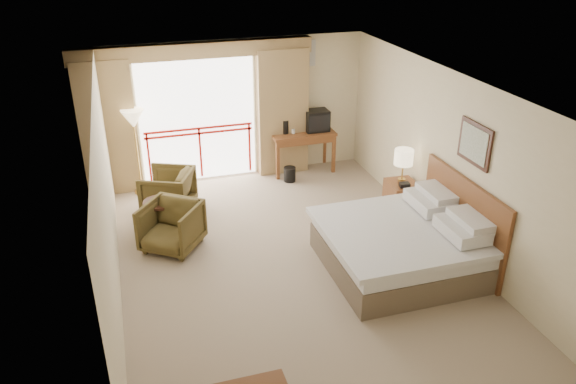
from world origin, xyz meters
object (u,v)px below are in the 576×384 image
object	(u,v)px
nightstand	(401,201)
bed	(402,245)
armchair_far	(170,210)
desk	(301,140)
wastebasket	(290,174)
table_lamp	(404,158)
tv	(317,121)
floor_lamp	(133,122)
armchair_near	(174,248)
side_table	(161,212)

from	to	relation	value
nightstand	bed	bearing A→B (deg)	-113.81
bed	armchair_far	distance (m)	4.21
bed	desk	bearing A→B (deg)	93.91
wastebasket	table_lamp	bearing A→B (deg)	-55.29
tv	floor_lamp	xyz separation A→B (m)	(-3.53, -0.10, 0.35)
desk	nightstand	bearing A→B (deg)	-72.22
tv	armchair_near	size ratio (longest dim) A/B	0.56
nightstand	wastebasket	xyz separation A→B (m)	(-1.37, 2.03, -0.19)
table_lamp	desk	size ratio (longest dim) A/B	0.44
desk	side_table	xyz separation A→B (m)	(-3.01, -1.84, -0.26)
nightstand	armchair_near	world-z (taller)	nightstand
table_lamp	floor_lamp	bearing A→B (deg)	151.31
bed	table_lamp	size ratio (longest dim) A/B	3.79
wastebasket	floor_lamp	bearing A→B (deg)	173.47
wastebasket	side_table	xyz separation A→B (m)	(-2.61, -1.35, 0.25)
armchair_far	armchair_near	bearing A→B (deg)	20.53
table_lamp	nightstand	bearing A→B (deg)	-90.00
desk	floor_lamp	xyz separation A→B (m)	(-3.23, -0.17, 0.74)
tv	wastebasket	size ratio (longest dim) A/B	1.61
table_lamp	armchair_near	bearing A→B (deg)	178.44
desk	wastebasket	size ratio (longest dim) A/B	4.42
wastebasket	floor_lamp	distance (m)	3.12
nightstand	wastebasket	bearing A→B (deg)	127.18
desk	floor_lamp	world-z (taller)	floor_lamp
tv	side_table	bearing A→B (deg)	-155.40
wastebasket	floor_lamp	size ratio (longest dim) A/B	0.18
side_table	floor_lamp	distance (m)	1.97
desk	table_lamp	bearing A→B (deg)	-71.83
desk	bed	bearing A→B (deg)	-89.48
tv	table_lamp	bearing A→B (deg)	-78.03
nightstand	tv	distance (m)	2.64
wastebasket	side_table	distance (m)	2.95
side_table	armchair_far	bearing A→B (deg)	75.91
tv	armchair_far	size ratio (longest dim) A/B	0.56
bed	table_lamp	distance (m)	1.76
table_lamp	wastebasket	world-z (taller)	table_lamp
nightstand	armchair_near	distance (m)	3.89
nightstand	side_table	bearing A→B (deg)	173.56
desk	wastebasket	xyz separation A→B (m)	(-0.39, -0.49, -0.51)
armchair_near	side_table	xyz separation A→B (m)	(-0.11, 0.52, 0.40)
wastebasket	side_table	size ratio (longest dim) A/B	0.50
wastebasket	nightstand	bearing A→B (deg)	-55.96
wastebasket	armchair_near	distance (m)	3.12
bed	tv	bearing A→B (deg)	89.51
armchair_near	side_table	bearing A→B (deg)	138.05
nightstand	wastebasket	distance (m)	2.45
tv	wastebasket	xyz separation A→B (m)	(-0.69, -0.43, -0.90)
floor_lamp	armchair_near	bearing A→B (deg)	-81.32
table_lamp	wastebasket	xyz separation A→B (m)	(-1.37, 1.98, -0.96)
table_lamp	floor_lamp	xyz separation A→B (m)	(-4.20, 2.30, 0.29)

